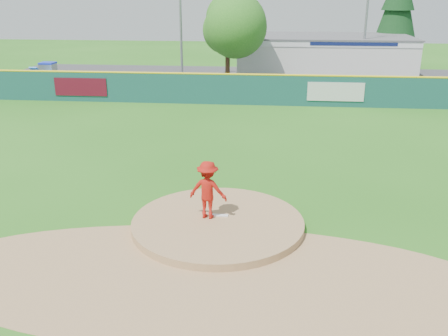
# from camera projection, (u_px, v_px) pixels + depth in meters

# --- Properties ---
(ground) EXTENTS (120.00, 120.00, 0.00)m
(ground) POSITION_uv_depth(u_px,v_px,m) (218.00, 227.00, 16.01)
(ground) COLOR #286B19
(ground) RESTS_ON ground
(pitchers_mound) EXTENTS (5.50, 5.50, 0.50)m
(pitchers_mound) POSITION_uv_depth(u_px,v_px,m) (218.00, 227.00, 16.01)
(pitchers_mound) COLOR #9E774C
(pitchers_mound) RESTS_ON ground
(pitching_rubber) EXTENTS (0.60, 0.15, 0.04)m
(pitching_rubber) POSITION_uv_depth(u_px,v_px,m) (219.00, 215.00, 16.20)
(pitching_rubber) COLOR white
(pitching_rubber) RESTS_ON pitchers_mound
(infield_dirt_arc) EXTENTS (15.40, 15.40, 0.01)m
(infield_dirt_arc) POSITION_uv_depth(u_px,v_px,m) (205.00, 277.00, 13.20)
(infield_dirt_arc) COLOR #9E774C
(infield_dirt_arc) RESTS_ON ground
(parking_lot) EXTENTS (44.00, 16.00, 0.02)m
(parking_lot) POSITION_uv_depth(u_px,v_px,m) (254.00, 81.00, 41.29)
(parking_lot) COLOR #38383A
(parking_lot) RESTS_ON ground
(pitcher) EXTENTS (1.32, 0.89, 1.89)m
(pitcher) POSITION_uv_depth(u_px,v_px,m) (208.00, 190.00, 15.82)
(pitcher) COLOR #AB160E
(pitcher) RESTS_ON pitchers_mound
(van) EXTENTS (5.73, 4.19, 1.45)m
(van) POSITION_uv_depth(u_px,v_px,m) (279.00, 87.00, 34.79)
(van) COLOR white
(van) RESTS_ON parking_lot
(pool_building_grp) EXTENTS (15.20, 8.20, 3.31)m
(pool_building_grp) POSITION_uv_depth(u_px,v_px,m) (323.00, 54.00, 44.85)
(pool_building_grp) COLOR silver
(pool_building_grp) RESTS_ON ground
(fence_banners) EXTENTS (20.50, 0.04, 1.20)m
(fence_banners) POSITION_uv_depth(u_px,v_px,m) (205.00, 89.00, 32.72)
(fence_banners) COLOR #580C1C
(fence_banners) RESTS_ON ground
(playground_slide) EXTENTS (1.12, 3.15, 1.74)m
(playground_slide) POSITION_uv_depth(u_px,v_px,m) (48.00, 73.00, 39.70)
(playground_slide) COLOR #182ECD
(playground_slide) RESTS_ON ground
(outfield_fence) EXTENTS (40.00, 0.14, 2.07)m
(outfield_fence) POSITION_uv_depth(u_px,v_px,m) (248.00, 89.00, 32.50)
(outfield_fence) COLOR #164945
(outfield_fence) RESTS_ON ground
(deciduous_tree) EXTENTS (5.60, 5.60, 7.36)m
(deciduous_tree) POSITION_uv_depth(u_px,v_px,m) (228.00, 26.00, 38.07)
(deciduous_tree) COLOR #382314
(deciduous_tree) RESTS_ON ground
(conifer_tree) EXTENTS (4.40, 4.40, 9.50)m
(conifer_tree) POSITION_uv_depth(u_px,v_px,m) (398.00, 8.00, 46.64)
(conifer_tree) COLOR #382314
(conifer_tree) RESTS_ON ground
(light_pole_left) EXTENTS (1.75, 0.25, 11.00)m
(light_pole_left) POSITION_uv_depth(u_px,v_px,m) (180.00, 4.00, 39.81)
(light_pole_left) COLOR gray
(light_pole_left) RESTS_ON ground
(light_pole_right) EXTENTS (1.75, 0.25, 10.00)m
(light_pole_right) POSITION_uv_depth(u_px,v_px,m) (367.00, 11.00, 40.46)
(light_pole_right) COLOR gray
(light_pole_right) RESTS_ON ground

